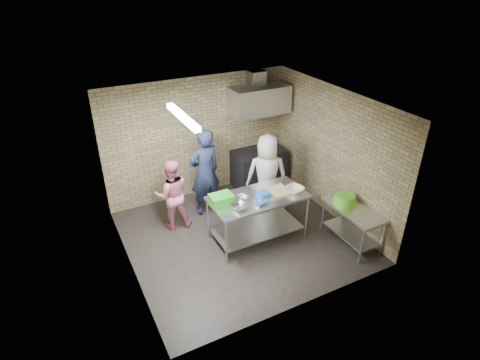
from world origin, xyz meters
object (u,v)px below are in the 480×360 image
stove (259,168)px  green_crate (221,199)px  green_basin (345,199)px  woman_white (267,175)px  bottle_red (257,100)px  side_counter (351,225)px  man_navy (205,172)px  prep_table (258,217)px  blue_tub (263,195)px  woman_pink (172,194)px

stove → green_crate: 2.48m
green_crate → green_basin: green_crate is taller
woman_white → stove: bearing=-86.1°
green_crate → bottle_red: bottle_red is taller
green_crate → green_basin: size_ratio=0.88×
woman_white → side_counter: bearing=142.7°
man_navy → bottle_red: bearing=-163.4°
prep_table → green_crate: bearing=170.3°
stove → bottle_red: bearing=78.2°
stove → blue_tub: (-1.00, -1.89, 0.53)m
side_counter → woman_pink: woman_pink is taller
side_counter → woman_pink: size_ratio=0.82×
woman_white → prep_table: bearing=75.1°
side_counter → bottle_red: (-0.40, 2.99, 1.65)m
bottle_red → prep_table: bearing=-118.3°
green_crate → prep_table: bearing=-9.7°
blue_tub → man_navy: (-0.58, 1.39, -0.03)m
woman_pink → woman_white: woman_white is taller
green_crate → man_navy: size_ratio=0.21×
prep_table → woman_white: size_ratio=1.04×
green_crate → man_navy: man_navy is taller
bottle_red → woman_pink: 2.89m
bottle_red → green_basin: bearing=-82.1°
green_basin → blue_tub: bearing=156.8°
green_crate → bottle_red: size_ratio=2.25×
blue_tub → bottle_red: 2.60m
side_counter → man_navy: size_ratio=0.63×
bottle_red → woman_pink: bottle_red is taller
green_crate → blue_tub: size_ratio=2.00×
stove → green_basin: green_basin is taller
green_crate → green_basin: (2.18, -0.83, -0.16)m
side_counter → man_navy: 3.08m
green_crate → bottle_red: (1.80, 1.91, 1.04)m
stove → woman_white: woman_white is taller
prep_table → woman_white: woman_white is taller
blue_tub → prep_table: bearing=116.6°
green_crate → stove: bearing=43.7°
stove → green_basin: size_ratio=2.61×
green_crate → bottle_red: 2.82m
woman_pink → woman_white: 1.98m
prep_table → man_navy: (-0.53, 1.29, 0.49)m
green_basin → woman_pink: (-2.79, 1.82, -0.10)m
prep_table → stove: size_ratio=1.52×
blue_tub → woman_pink: size_ratio=0.14×
side_counter → blue_tub: (-1.45, 0.86, 0.60)m
side_counter → prep_table: bearing=147.3°
green_basin → side_counter: bearing=-85.4°
blue_tub → woman_pink: 1.84m
green_basin → man_navy: size_ratio=0.24×
prep_table → bottle_red: bottle_red is taller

